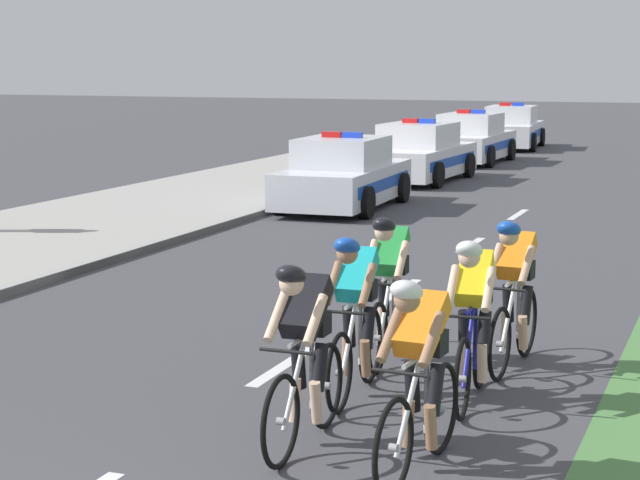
{
  "coord_description": "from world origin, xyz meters",
  "views": [
    {
      "loc": [
        4.28,
        -3.91,
        3.05
      ],
      "look_at": [
        -0.08,
        7.39,
        1.1
      ],
      "focal_mm": 62.98,
      "sensor_mm": 36.0,
      "label": 1
    }
  ],
  "objects_px": {
    "cyclist_sixth": "(514,291)",
    "police_car_second": "(419,154)",
    "police_car_nearest": "(343,176)",
    "cyclist_second": "(419,372)",
    "cyclist_fifth": "(390,286)",
    "cyclist_lead": "(304,351)",
    "police_car_furthest": "(511,129)",
    "cyclist_third": "(355,314)",
    "cyclist_fourth": "(473,318)",
    "police_car_third": "(471,140)"
  },
  "relations": [
    {
      "from": "cyclist_sixth",
      "to": "police_car_second",
      "type": "relative_size",
      "value": 0.39
    },
    {
      "from": "cyclist_sixth",
      "to": "police_car_second",
      "type": "xyz_separation_m",
      "value": [
        -5.75,
        16.59,
        -0.11
      ]
    },
    {
      "from": "cyclist_sixth",
      "to": "cyclist_third",
      "type": "bearing_deg",
      "value": -127.39
    },
    {
      "from": "cyclist_lead",
      "to": "police_car_nearest",
      "type": "xyz_separation_m",
      "value": [
        -4.67,
        13.8,
        -0.11
      ]
    },
    {
      "from": "cyclist_fifth",
      "to": "police_car_nearest",
      "type": "relative_size",
      "value": 0.39
    },
    {
      "from": "cyclist_third",
      "to": "police_car_third",
      "type": "relative_size",
      "value": 0.39
    },
    {
      "from": "cyclist_lead",
      "to": "police_car_nearest",
      "type": "bearing_deg",
      "value": 108.69
    },
    {
      "from": "police_car_nearest",
      "to": "police_car_second",
      "type": "distance_m",
      "value": 5.68
    },
    {
      "from": "cyclist_lead",
      "to": "police_car_furthest",
      "type": "height_order",
      "value": "police_car_furthest"
    },
    {
      "from": "cyclist_second",
      "to": "cyclist_third",
      "type": "distance_m",
      "value": 1.96
    },
    {
      "from": "cyclist_lead",
      "to": "police_car_nearest",
      "type": "relative_size",
      "value": 0.39
    },
    {
      "from": "cyclist_sixth",
      "to": "police_car_furthest",
      "type": "bearing_deg",
      "value": 101.56
    },
    {
      "from": "cyclist_third",
      "to": "police_car_third",
      "type": "bearing_deg",
      "value": 101.02
    },
    {
      "from": "cyclist_fifth",
      "to": "police_car_nearest",
      "type": "bearing_deg",
      "value": 112.15
    },
    {
      "from": "cyclist_sixth",
      "to": "police_car_furthest",
      "type": "height_order",
      "value": "police_car_furthest"
    },
    {
      "from": "cyclist_third",
      "to": "police_car_second",
      "type": "distance_m",
      "value": 18.66
    },
    {
      "from": "cyclist_second",
      "to": "cyclist_sixth",
      "type": "height_order",
      "value": "same"
    },
    {
      "from": "police_car_nearest",
      "to": "police_car_third",
      "type": "distance_m",
      "value": 11.25
    },
    {
      "from": "cyclist_fourth",
      "to": "police_car_third",
      "type": "height_order",
      "value": "police_car_third"
    },
    {
      "from": "police_car_nearest",
      "to": "police_car_third",
      "type": "relative_size",
      "value": 1.01
    },
    {
      "from": "cyclist_third",
      "to": "cyclist_fourth",
      "type": "xyz_separation_m",
      "value": [
        1.03,
        0.21,
        0.0
      ]
    },
    {
      "from": "cyclist_second",
      "to": "cyclist_fifth",
      "type": "height_order",
      "value": "same"
    },
    {
      "from": "police_car_nearest",
      "to": "police_car_third",
      "type": "bearing_deg",
      "value": 90.01
    },
    {
      "from": "police_car_nearest",
      "to": "police_car_furthest",
      "type": "height_order",
      "value": "same"
    },
    {
      "from": "police_car_third",
      "to": "police_car_second",
      "type": "bearing_deg",
      "value": -90.0
    },
    {
      "from": "cyclist_third",
      "to": "cyclist_fifth",
      "type": "relative_size",
      "value": 1.0
    },
    {
      "from": "cyclist_second",
      "to": "cyclist_fourth",
      "type": "relative_size",
      "value": 1.0
    },
    {
      "from": "cyclist_second",
      "to": "police_car_third",
      "type": "height_order",
      "value": "police_car_third"
    },
    {
      "from": "cyclist_lead",
      "to": "police_car_second",
      "type": "height_order",
      "value": "police_car_second"
    },
    {
      "from": "cyclist_second",
      "to": "police_car_nearest",
      "type": "bearing_deg",
      "value": 111.99
    },
    {
      "from": "cyclist_third",
      "to": "cyclist_sixth",
      "type": "height_order",
      "value": "same"
    },
    {
      "from": "police_car_furthest",
      "to": "police_car_nearest",
      "type": "bearing_deg",
      "value": -90.0
    },
    {
      "from": "cyclist_sixth",
      "to": "police_car_nearest",
      "type": "distance_m",
      "value": 12.34
    },
    {
      "from": "police_car_furthest",
      "to": "cyclist_third",
      "type": "bearing_deg",
      "value": -81.16
    },
    {
      "from": "cyclist_sixth",
      "to": "cyclist_fourth",
      "type": "bearing_deg",
      "value": -95.03
    },
    {
      "from": "police_car_nearest",
      "to": "police_car_furthest",
      "type": "xyz_separation_m",
      "value": [
        0.0,
        17.2,
        0.0
      ]
    },
    {
      "from": "cyclist_sixth",
      "to": "police_car_furthest",
      "type": "distance_m",
      "value": 28.69
    },
    {
      "from": "cyclist_lead",
      "to": "police_car_furthest",
      "type": "xyz_separation_m",
      "value": [
        -4.67,
        31.0,
        -0.11
      ]
    },
    {
      "from": "cyclist_fifth",
      "to": "cyclist_sixth",
      "type": "xyz_separation_m",
      "value": [
        1.23,
        0.19,
        0.0
      ]
    },
    {
      "from": "police_car_nearest",
      "to": "police_car_second",
      "type": "xyz_separation_m",
      "value": [
        -0.0,
        5.68,
        0.0
      ]
    },
    {
      "from": "cyclist_fifth",
      "to": "cyclist_second",
      "type": "bearing_deg",
      "value": -68.61
    },
    {
      "from": "cyclist_lead",
      "to": "cyclist_fifth",
      "type": "distance_m",
      "value": 2.7
    },
    {
      "from": "cyclist_fourth",
      "to": "police_car_nearest",
      "type": "bearing_deg",
      "value": 114.8
    },
    {
      "from": "police_car_nearest",
      "to": "police_car_second",
      "type": "bearing_deg",
      "value": 90.01
    },
    {
      "from": "cyclist_lead",
      "to": "cyclist_fourth",
      "type": "distance_m",
      "value": 1.87
    },
    {
      "from": "police_car_furthest",
      "to": "cyclist_fourth",
      "type": "bearing_deg",
      "value": -79.14
    },
    {
      "from": "cyclist_third",
      "to": "police_car_third",
      "type": "height_order",
      "value": "police_car_third"
    },
    {
      "from": "cyclist_second",
      "to": "cyclist_third",
      "type": "bearing_deg",
      "value": 123.02
    },
    {
      "from": "cyclist_fifth",
      "to": "cyclist_third",
      "type": "bearing_deg",
      "value": -86.21
    },
    {
      "from": "police_car_furthest",
      "to": "cyclist_lead",
      "type": "bearing_deg",
      "value": -81.44
    }
  ]
}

